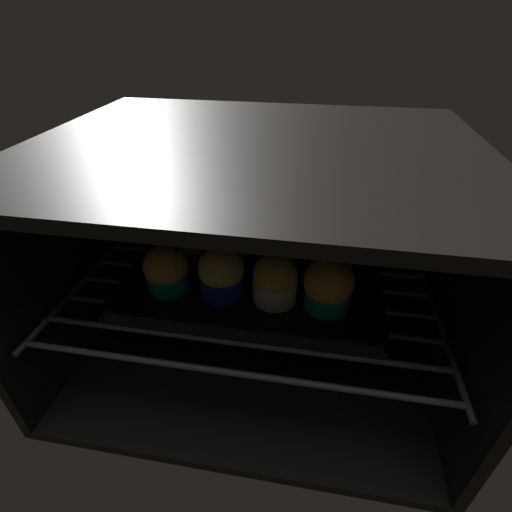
# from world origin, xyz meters

# --- Properties ---
(oven_cavity) EXTENTS (0.59, 0.47, 0.37)m
(oven_cavity) POSITION_xyz_m (0.00, 0.26, 0.17)
(oven_cavity) COLOR black
(oven_cavity) RESTS_ON ground
(oven_rack) EXTENTS (0.55, 0.42, 0.01)m
(oven_rack) POSITION_xyz_m (0.00, 0.22, 0.14)
(oven_rack) COLOR #4C494C
(oven_rack) RESTS_ON oven_cavity
(baking_tray) EXTENTS (0.38, 0.30, 0.02)m
(baking_tray) POSITION_xyz_m (0.00, 0.23, 0.15)
(baking_tray) COLOR black
(baking_tray) RESTS_ON oven_rack
(muffin_row0_col0) EXTENTS (0.06, 0.06, 0.07)m
(muffin_row0_col0) POSITION_xyz_m (-0.12, 0.15, 0.18)
(muffin_row0_col0) COLOR #0C8C84
(muffin_row0_col0) RESTS_ON baking_tray
(muffin_row0_col1) EXTENTS (0.07, 0.07, 0.08)m
(muffin_row0_col1) POSITION_xyz_m (-0.04, 0.16, 0.19)
(muffin_row0_col1) COLOR #1928B7
(muffin_row0_col1) RESTS_ON baking_tray
(muffin_row0_col2) EXTENTS (0.06, 0.06, 0.07)m
(muffin_row0_col2) POSITION_xyz_m (0.04, 0.16, 0.19)
(muffin_row0_col2) COLOR silver
(muffin_row0_col2) RESTS_ON baking_tray
(muffin_row0_col3) EXTENTS (0.07, 0.07, 0.08)m
(muffin_row0_col3) POSITION_xyz_m (0.11, 0.15, 0.19)
(muffin_row0_col3) COLOR #0C8C84
(muffin_row0_col3) RESTS_ON baking_tray
(muffin_row1_col0) EXTENTS (0.07, 0.07, 0.07)m
(muffin_row1_col0) POSITION_xyz_m (-0.11, 0.23, 0.18)
(muffin_row1_col0) COLOR #7A238C
(muffin_row1_col0) RESTS_ON baking_tray
(muffin_row1_col1) EXTENTS (0.07, 0.07, 0.07)m
(muffin_row1_col1) POSITION_xyz_m (-0.03, 0.23, 0.19)
(muffin_row1_col1) COLOR #7A238C
(muffin_row1_col1) RESTS_ON baking_tray
(muffin_row1_col2) EXTENTS (0.06, 0.06, 0.07)m
(muffin_row1_col2) POSITION_xyz_m (0.04, 0.23, 0.19)
(muffin_row1_col2) COLOR #1928B7
(muffin_row1_col2) RESTS_ON baking_tray
(muffin_row1_col3) EXTENTS (0.07, 0.07, 0.08)m
(muffin_row1_col3) POSITION_xyz_m (0.12, 0.23, 0.19)
(muffin_row1_col3) COLOR #0C8C84
(muffin_row1_col3) RESTS_ON baking_tray
(muffin_row2_col0) EXTENTS (0.06, 0.06, 0.07)m
(muffin_row2_col0) POSITION_xyz_m (-0.12, 0.31, 0.18)
(muffin_row2_col0) COLOR silver
(muffin_row2_col0) RESTS_ON baking_tray
(muffin_row2_col1) EXTENTS (0.06, 0.06, 0.07)m
(muffin_row2_col1) POSITION_xyz_m (-0.04, 0.30, 0.19)
(muffin_row2_col1) COLOR #7A238C
(muffin_row2_col1) RESTS_ON baking_tray
(muffin_row2_col2) EXTENTS (0.07, 0.07, 0.08)m
(muffin_row2_col2) POSITION_xyz_m (0.04, 0.31, 0.19)
(muffin_row2_col2) COLOR red
(muffin_row2_col2) RESTS_ON baking_tray
(muffin_row2_col3) EXTENTS (0.07, 0.07, 0.08)m
(muffin_row2_col3) POSITION_xyz_m (0.12, 0.30, 0.19)
(muffin_row2_col3) COLOR #7A238C
(muffin_row2_col3) RESTS_ON baking_tray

